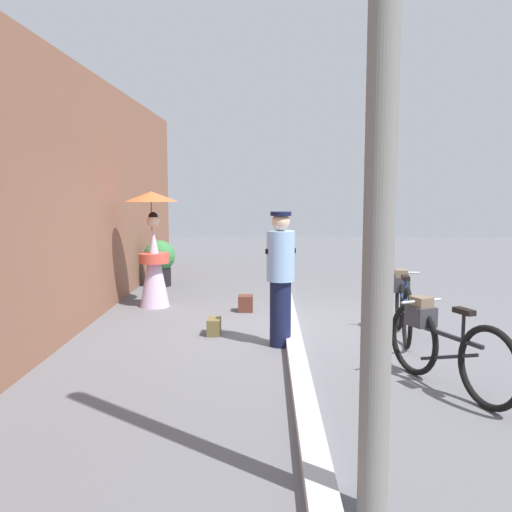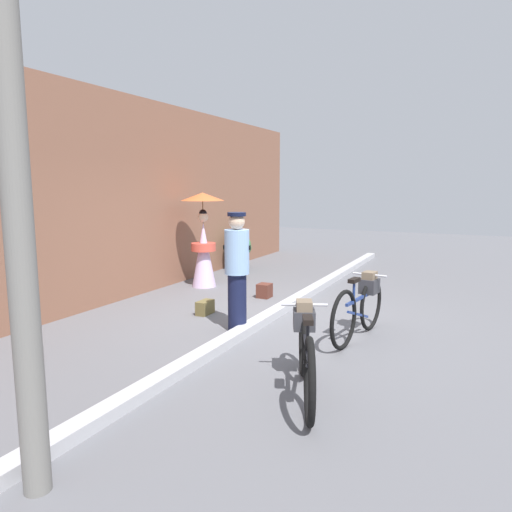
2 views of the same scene
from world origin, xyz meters
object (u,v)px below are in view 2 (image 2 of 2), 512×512
utility_pole (11,120)px  backpack_on_pavement (205,307)px  person_with_parasol (203,238)px  potted_plant_by_door (239,249)px  bicycle_near_officer (306,350)px  backpack_spare (265,290)px  person_officer (237,269)px  bicycle_far_side (360,305)px

utility_pole → backpack_on_pavement: bearing=17.5°
person_with_parasol → potted_plant_by_door: (2.01, 0.27, -0.47)m
bicycle_near_officer → backpack_on_pavement: size_ratio=5.26×
potted_plant_by_door → backpack_on_pavement: bearing=-159.5°
person_with_parasol → backpack_spare: person_with_parasol is taller
backpack_on_pavement → utility_pole: utility_pole is taller
potted_plant_by_door → person_officer: bearing=-152.2°
backpack_spare → utility_pole: (-5.63, -0.95, 2.27)m
bicycle_far_side → utility_pole: utility_pole is taller
backpack_on_pavement → backpack_spare: (1.43, -0.37, 0.02)m
person_with_parasol → bicycle_near_officer: bearing=-136.8°
person_with_parasol → backpack_on_pavement: size_ratio=5.88×
bicycle_near_officer → backpack_on_pavement: (2.00, 2.41, -0.33)m
backpack_on_pavement → backpack_spare: bearing=-14.5°
bicycle_far_side → person_officer: bearing=106.4°
bicycle_near_officer → backpack_on_pavement: bearing=50.3°
bicycle_near_officer → bicycle_far_side: (1.94, -0.07, 0.01)m
person_with_parasol → backpack_on_pavement: person_with_parasol is taller
bicycle_near_officer → person_officer: bearing=46.5°
person_officer → bicycle_far_side: bearing=-73.6°
backpack_on_pavement → person_with_parasol: bearing=32.8°
backpack_spare → utility_pole: utility_pole is taller
backpack_spare → backpack_on_pavement: bearing=165.5°
bicycle_far_side → person_with_parasol: bearing=63.0°
person_officer → potted_plant_by_door: bearing=27.8°
bicycle_far_side → backpack_spare: 2.60m
bicycle_near_officer → backpack_spare: (3.43, 2.04, -0.31)m
person_officer → backpack_on_pavement: 1.28m
person_officer → potted_plant_by_door: person_officer is taller
potted_plant_by_door → backpack_on_pavement: (-3.79, -1.42, -0.39)m
person_officer → backpack_on_pavement: size_ratio=5.18×
person_with_parasol → backpack_spare: 1.77m
potted_plant_by_door → backpack_spare: bearing=-142.8°
person_officer → utility_pole: (-3.66, -0.46, 1.52)m
person_with_parasol → backpack_spare: size_ratio=7.40×
person_officer → bicycle_near_officer: bearing=-133.5°
bicycle_far_side → backpack_on_pavement: 2.50m
person_officer → person_with_parasol: (2.32, 2.01, 0.09)m
person_with_parasol → backpack_on_pavement: 2.29m
backpack_on_pavement → backpack_spare: 1.48m
bicycle_near_officer → potted_plant_by_door: size_ratio=1.85×
backpack_on_pavement → person_officer: bearing=-121.8°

